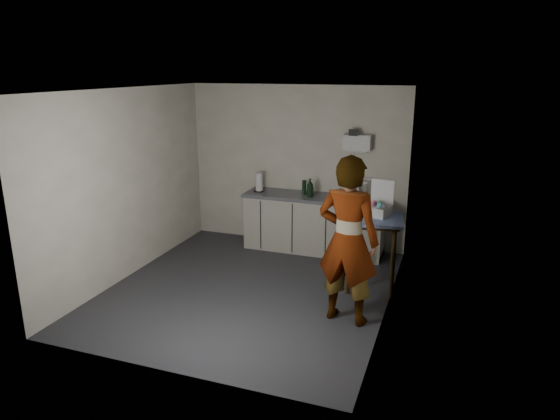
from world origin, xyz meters
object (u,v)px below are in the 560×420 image
(paper_towel, at_px, (259,182))
(dark_bottle, at_px, (304,187))
(soap_bottle, at_px, (310,188))
(bakery_box, at_px, (377,207))
(dish_rack, at_px, (355,195))
(side_table, at_px, (373,226))
(soda_can, at_px, (311,191))
(kitchen_counter, at_px, (314,225))
(standing_man, at_px, (348,241))

(paper_towel, bearing_deg, dark_bottle, 3.44)
(soap_bottle, relative_size, bakery_box, 0.65)
(dish_rack, bearing_deg, side_table, -67.16)
(soap_bottle, xyz_separation_m, paper_towel, (-0.87, 0.06, 0.00))
(side_table, relative_size, soda_can, 7.53)
(side_table, height_order, bakery_box, bakery_box)
(soap_bottle, bearing_deg, kitchen_counter, 50.30)
(soap_bottle, distance_m, dish_rack, 0.70)
(standing_man, distance_m, soap_bottle, 2.27)
(soap_bottle, xyz_separation_m, dish_rack, (0.69, 0.09, -0.07))
(paper_towel, relative_size, bakery_box, 0.70)
(soap_bottle, height_order, bakery_box, bakery_box)
(soap_bottle, distance_m, soda_can, 0.13)
(dark_bottle, bearing_deg, dish_rack, -0.68)
(standing_man, relative_size, soda_can, 14.94)
(soda_can, bearing_deg, bakery_box, -40.41)
(side_table, height_order, paper_towel, paper_towel)
(dish_rack, bearing_deg, dark_bottle, 179.32)
(soap_bottle, bearing_deg, standing_man, -62.85)
(side_table, relative_size, dark_bottle, 4.32)
(soda_can, bearing_deg, kitchen_counter, -31.15)
(soda_can, height_order, dark_bottle, dark_bottle)
(side_table, height_order, dark_bottle, dark_bottle)
(standing_man, distance_m, paper_towel, 2.82)
(soda_can, xyz_separation_m, paper_towel, (-0.87, -0.04, 0.08))
(soda_can, bearing_deg, side_table, -43.96)
(standing_man, xyz_separation_m, soap_bottle, (-1.04, 2.02, 0.07))
(soap_bottle, relative_size, soda_can, 2.20)
(soda_can, height_order, paper_towel, paper_towel)
(side_table, xyz_separation_m, standing_man, (-0.12, -1.00, 0.12))
(soda_can, distance_m, bakery_box, 1.56)
(bakery_box, bearing_deg, soda_can, 153.54)
(kitchen_counter, distance_m, bakery_box, 1.63)
(kitchen_counter, bearing_deg, dark_bottle, 168.62)
(standing_man, bearing_deg, kitchen_counter, -56.42)
(standing_man, height_order, bakery_box, standing_man)
(paper_towel, bearing_deg, soda_can, 2.93)
(bakery_box, bearing_deg, soap_bottle, 156.45)
(dark_bottle, distance_m, paper_towel, 0.75)
(side_table, height_order, soda_can, soda_can)
(kitchen_counter, distance_m, soda_can, 0.55)
(paper_towel, distance_m, bakery_box, 2.27)
(dark_bottle, bearing_deg, standing_man, -61.34)
(dark_bottle, bearing_deg, kitchen_counter, -11.38)
(kitchen_counter, xyz_separation_m, soda_can, (-0.06, 0.04, 0.55))
(standing_man, height_order, soap_bottle, standing_man)
(dark_bottle, relative_size, bakery_box, 0.52)
(side_table, distance_m, standing_man, 1.02)
(kitchen_counter, height_order, soda_can, soda_can)
(soda_can, relative_size, paper_towel, 0.42)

